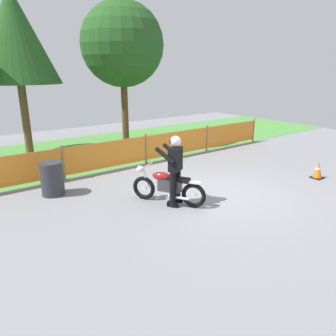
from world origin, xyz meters
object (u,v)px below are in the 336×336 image
motorcycle_lead (167,186)px  traffic_cone (318,170)px  spare_drum (52,179)px  rider_lead (175,168)px

motorcycle_lead → traffic_cone: bearing=-135.2°
motorcycle_lead → traffic_cone: motorcycle_lead is taller
traffic_cone → spare_drum: 7.64m
motorcycle_lead → rider_lead: (0.10, -0.16, 0.48)m
motorcycle_lead → spare_drum: (-2.06, 2.24, 0.00)m
motorcycle_lead → traffic_cone: (4.74, -1.23, -0.18)m
rider_lead → spare_drum: rider_lead is taller
motorcycle_lead → traffic_cone: size_ratio=3.20×
motorcycle_lead → spare_drum: 3.05m
motorcycle_lead → spare_drum: motorcycle_lead is taller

